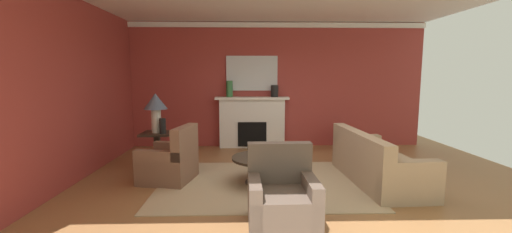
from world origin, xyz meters
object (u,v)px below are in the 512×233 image
Objects in this scene: vase_on_side_table at (163,126)px; coffee_table at (262,164)px; armchair_facing_fireplace at (282,200)px; vase_mantel_right at (275,91)px; mantel_mirror at (252,73)px; sofa at (376,165)px; vase_mantel_left at (229,89)px; table_lamp at (156,105)px; side_table at (157,148)px; vase_tall_corner at (340,137)px; fireplace at (252,124)px; armchair_near_window at (170,163)px.

coffee_table is at bearing -24.00° from vase_on_side_table.
armchair_facing_fireplace is 4.30m from vase_mantel_right.
mantel_mirror is at bearing 49.71° from vase_on_side_table.
vase_mantel_right is at bearing 39.22° from vase_on_side_table.
sofa reaches higher than coffee_table.
vase_mantel_left reaches higher than coffee_table.
vase_on_side_table is at bearing -122.08° from vase_mantel_left.
coffee_table is at bearing -87.45° from mantel_mirror.
vase_mantel_right is (2.40, 1.72, 0.18)m from table_lamp.
armchair_facing_fireplace is (-1.75, -1.52, 0.01)m from sofa.
coffee_table is 2.89m from vase_mantel_right.
table_lamp is (0.00, 0.00, 0.82)m from side_table.
side_table is (-2.15, 2.43, 0.09)m from armchair_facing_fireplace.
vase_tall_corner is (3.98, 1.47, -0.11)m from side_table.
fireplace is 1.89× the size of armchair_near_window.
side_table is 4.24m from vase_tall_corner.
armchair_near_window is at bearing -60.92° from side_table.
vase_mantel_right reaches higher than armchair_facing_fireplace.
vase_tall_corner is at bearing -5.33° from vase_mantel_left.
vase_mantel_left is 1.37× the size of vase_mantel_right.
table_lamp is at bearing -127.16° from vase_mantel_left.
side_table is 0.48m from vase_on_side_table.
vase_on_side_table is at bearing -157.49° from vase_tall_corner.
vase_on_side_table is at bearing 113.14° from armchair_near_window.
fireplace is at bearing 127.31° from sofa.
vase_mantel_left is (-0.55, -0.05, 0.86)m from fireplace.
mantel_mirror reaches higher than armchair_facing_fireplace.
side_table is 1.20× the size of vase_tall_corner.
table_lamp is (-1.98, 0.93, 0.89)m from coffee_table.
coffee_table is (1.55, -0.17, 0.03)m from armchair_near_window.
vase_on_side_table is (-2.00, 2.31, 0.54)m from armchair_facing_fireplace.
vase_tall_corner is at bearing 87.87° from sofa.
vase_tall_corner is at bearing -8.01° from fireplace.
sofa is at bearing -2.38° from armchair_near_window.
table_lamp is 2.96m from vase_mantel_right.
mantel_mirror is 1.33× the size of armchair_near_window.
armchair_near_window is at bearing -60.92° from table_lamp.
vase_tall_corner is (1.83, 3.90, -0.01)m from armchair_facing_fireplace.
side_table is 0.93× the size of table_lamp.
table_lamp is 2.60× the size of vase_on_side_table.
armchair_facing_fireplace reaches higher than coffee_table.
armchair_near_window is 4.20m from vase_tall_corner.
coffee_table is 2.52× the size of vase_mantel_left.
side_table is at bearing 119.08° from armchair_near_window.
sofa is at bearing -13.16° from table_lamp.
armchair_near_window is 1.27m from table_lamp.
mantel_mirror is 3.38m from armchair_near_window.
armchair_facing_fireplace is (0.29, -4.20, -0.29)m from fireplace.
vase_mantel_right reaches higher than side_table.
vase_mantel_right reaches higher than armchair_near_window.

